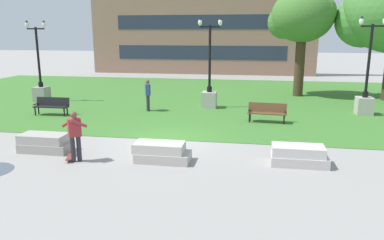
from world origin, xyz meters
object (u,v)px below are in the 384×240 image
lamp_post_left (209,90)px  concrete_block_right (299,156)px  concrete_block_center (45,143)px  lamp_post_right (365,95)px  park_bench_near_right (267,111)px  lamp_post_center (41,85)px  concrete_block_left (161,152)px  skateboard (71,156)px  person_skateboarder (75,133)px  park_bench_near_left (52,105)px  person_bystander_near_lawn (148,93)px

lamp_post_left → concrete_block_right: bearing=-65.7°
concrete_block_center → lamp_post_right: 15.59m
park_bench_near_right → lamp_post_center: 14.05m
concrete_block_left → skateboard: size_ratio=1.80×
concrete_block_center → person_skateboarder: size_ratio=1.05×
person_skateboarder → park_bench_near_right: size_ratio=0.93×
concrete_block_center → lamp_post_center: bearing=121.5°
park_bench_near_left → lamp_post_right: 16.25m
concrete_block_right → person_skateboarder: (-7.26, -0.90, 0.67)m
skateboard → park_bench_near_left: size_ratio=0.57×
skateboard → person_skateboarder: bearing=-34.3°
concrete_block_left → person_bystander_near_lawn: bearing=109.1°
concrete_block_right → person_skateboarder: 7.35m
person_bystander_near_lawn → concrete_block_left: bearing=-70.9°
park_bench_near_left → concrete_block_center: bearing=-62.6°
concrete_block_center → person_bystander_near_lawn: size_ratio=1.05×
concrete_block_right → park_bench_near_left: bearing=154.7°
concrete_block_left → lamp_post_right: 12.39m
person_skateboarder → person_bystander_near_lawn: 8.31m
skateboard → park_bench_near_left: park_bench_near_left is taller
person_skateboarder → concrete_block_center: bearing=152.8°
person_skateboarder → skateboard: person_skateboarder is taller
concrete_block_left → person_bystander_near_lawn: (-2.71, 7.82, 0.68)m
concrete_block_center → concrete_block_right: 8.88m
concrete_block_center → person_bystander_near_lawn: (1.70, 7.47, 0.68)m
skateboard → lamp_post_left: bearing=69.4°
person_skateboarder → skateboard: size_ratio=1.66×
skateboard → person_bystander_near_lawn: 8.14m
concrete_block_right → lamp_post_right: size_ratio=0.36×
concrete_block_center → park_bench_near_right: size_ratio=0.98×
lamp_post_center → lamp_post_right: lamp_post_right is taller
concrete_block_right → skateboard: 7.62m
concrete_block_center → park_bench_near_right: (8.02, 5.87, 0.23)m
park_bench_near_right → lamp_post_left: 4.42m
person_bystander_near_lawn → skateboard: bearing=-92.9°
concrete_block_left → park_bench_near_left: (-7.34, 6.00, 0.23)m
person_skateboarder → park_bench_near_right: (6.40, 6.70, -0.44)m
concrete_block_left → lamp_post_center: size_ratio=0.38×
lamp_post_center → person_bystander_near_lawn: (7.32, -1.70, -0.03)m
concrete_block_right → lamp_post_left: 9.76m
concrete_block_right → lamp_post_left: (-4.00, 8.87, 0.72)m
lamp_post_center → person_bystander_near_lawn: lamp_post_center is taller
concrete_block_right → lamp_post_left: bearing=114.3°
park_bench_near_left → park_bench_near_right: bearing=1.1°
person_skateboarder → lamp_post_center: bearing=125.9°
concrete_block_center → person_skateboarder: person_skateboarder is taller
lamp_post_left → person_bystander_near_lawn: bearing=-155.3°
lamp_post_right → lamp_post_center: bearing=177.9°
person_skateboarder → person_bystander_near_lawn: (0.08, 8.31, 0.01)m
person_skateboarder → skateboard: 0.98m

